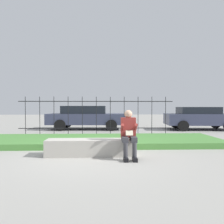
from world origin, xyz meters
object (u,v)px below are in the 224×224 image
car_parked_center (87,117)px  car_parked_right (200,117)px  person_seated_reader (129,132)px  stone_bench (91,148)px

car_parked_center → car_parked_right: 6.53m
person_seated_reader → stone_bench: bearing=162.7°
person_seated_reader → car_parked_center: size_ratio=0.27×
stone_bench → car_parked_center: 6.92m
stone_bench → car_parked_center: car_parked_center is taller
stone_bench → person_seated_reader: bearing=-17.3°
person_seated_reader → car_parked_right: car_parked_right is taller
car_parked_center → car_parked_right: bearing=-1.9°
stone_bench → car_parked_center: bearing=95.4°
car_parked_center → car_parked_right: car_parked_center is taller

